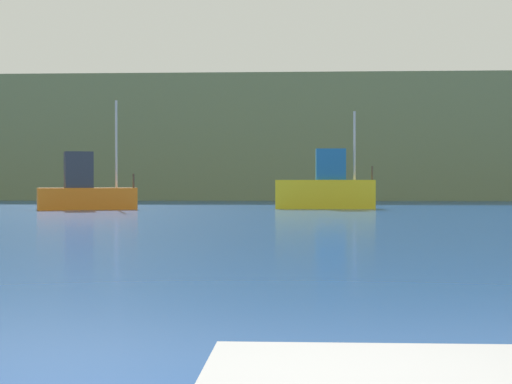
% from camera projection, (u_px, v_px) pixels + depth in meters
% --- Properties ---
extents(hillside_backdrop, '(140.00, 14.07, 9.32)m').
position_uv_depth(hillside_backdrop, '(306.00, 141.00, 68.64)').
color(hillside_backdrop, '#6B7A51').
rests_on(hillside_backdrop, ground).
extents(fishing_boat_yellow, '(5.07, 1.64, 4.98)m').
position_uv_depth(fishing_boat_yellow, '(326.00, 188.00, 43.72)').
color(fishing_boat_yellow, yellow).
rests_on(fishing_boat_yellow, ground).
extents(fishing_boat_orange, '(4.94, 2.88, 5.44)m').
position_uv_depth(fishing_boat_orange, '(85.00, 190.00, 42.14)').
color(fishing_boat_orange, orange).
rests_on(fishing_boat_orange, ground).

